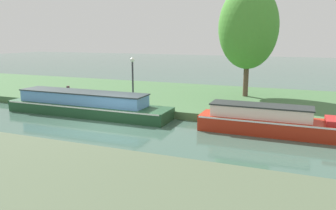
{
  "coord_description": "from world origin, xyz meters",
  "views": [
    {
      "loc": [
        8.27,
        -13.36,
        4.16
      ],
      "look_at": [
        2.44,
        1.2,
        0.9
      ],
      "focal_mm": 35.41,
      "sensor_mm": 36.0,
      "label": 1
    }
  ],
  "objects_px": {
    "forest_barge": "(86,105)",
    "lamp_post": "(133,74)",
    "willow_tree_left": "(248,27)",
    "mooring_post_near": "(147,101)",
    "red_narrowboat": "(267,121)",
    "mooring_post_far": "(68,93)"
  },
  "relations": [
    {
      "from": "red_narrowboat",
      "to": "mooring_post_near",
      "type": "height_order",
      "value": "red_narrowboat"
    },
    {
      "from": "forest_barge",
      "to": "mooring_post_near",
      "type": "relative_size",
      "value": 13.5
    },
    {
      "from": "mooring_post_near",
      "to": "mooring_post_far",
      "type": "relative_size",
      "value": 0.8
    },
    {
      "from": "willow_tree_left",
      "to": "lamp_post",
      "type": "relative_size",
      "value": 2.66
    },
    {
      "from": "mooring_post_near",
      "to": "lamp_post",
      "type": "bearing_deg",
      "value": 148.37
    },
    {
      "from": "red_narrowboat",
      "to": "willow_tree_left",
      "type": "relative_size",
      "value": 0.86
    },
    {
      "from": "forest_barge",
      "to": "lamp_post",
      "type": "distance_m",
      "value": 3.12
    },
    {
      "from": "forest_barge",
      "to": "lamp_post",
      "type": "relative_size",
      "value": 3.63
    },
    {
      "from": "lamp_post",
      "to": "mooring_post_near",
      "type": "xyz_separation_m",
      "value": [
        1.27,
        -0.78,
        -1.31
      ]
    },
    {
      "from": "forest_barge",
      "to": "mooring_post_near",
      "type": "distance_m",
      "value": 3.32
    },
    {
      "from": "willow_tree_left",
      "to": "lamp_post",
      "type": "height_order",
      "value": "willow_tree_left"
    },
    {
      "from": "lamp_post",
      "to": "mooring_post_far",
      "type": "relative_size",
      "value": 2.98
    },
    {
      "from": "willow_tree_left",
      "to": "mooring_post_near",
      "type": "distance_m",
      "value": 7.99
    },
    {
      "from": "forest_barge",
      "to": "mooring_post_near",
      "type": "xyz_separation_m",
      "value": [
        3.06,
        1.29,
        0.19
      ]
    },
    {
      "from": "willow_tree_left",
      "to": "mooring_post_far",
      "type": "xyz_separation_m",
      "value": [
        -9.57,
        -5.4,
        -3.87
      ]
    },
    {
      "from": "lamp_post",
      "to": "mooring_post_near",
      "type": "distance_m",
      "value": 1.98
    },
    {
      "from": "red_narrowboat",
      "to": "forest_barge",
      "type": "bearing_deg",
      "value": 180.0
    },
    {
      "from": "willow_tree_left",
      "to": "mooring_post_near",
      "type": "xyz_separation_m",
      "value": [
        -4.37,
        -5.4,
        -3.96
      ]
    },
    {
      "from": "lamp_post",
      "to": "forest_barge",
      "type": "bearing_deg",
      "value": -130.89
    },
    {
      "from": "mooring_post_far",
      "to": "red_narrowboat",
      "type": "bearing_deg",
      "value": -6.36
    },
    {
      "from": "willow_tree_left",
      "to": "lamp_post",
      "type": "bearing_deg",
      "value": -140.7
    },
    {
      "from": "forest_barge",
      "to": "lamp_post",
      "type": "xyz_separation_m",
      "value": [
        1.79,
        2.07,
        1.5
      ]
    }
  ]
}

